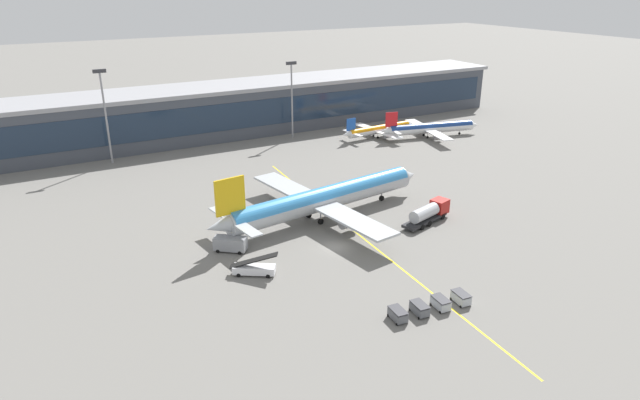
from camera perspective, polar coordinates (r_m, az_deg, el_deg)
The scene contains 15 objects.
ground_plane at distance 88.46m, azimuth 1.57°, elevation -4.81°, with size 700.00×700.00×0.00m, color slate.
apron_lead_in_line at distance 92.69m, azimuth 3.98°, elevation -3.55°, with size 0.30×80.00×0.01m, color yellow.
terminal_building at distance 156.41m, azimuth -7.14°, elevation 9.46°, with size 157.32×18.00×13.27m.
main_airliner at distance 97.24m, azimuth 0.38°, elevation 0.15°, with size 45.09×36.00×11.39m.
fuel_tanker at distance 98.40m, azimuth 11.10°, elevation -1.26°, with size 11.07×5.44×3.25m.
belt_loader at distance 80.65m, azimuth -6.76°, elevation -6.97°, with size 6.52×4.85×3.49m.
crew_van at distance 87.63m, azimuth -9.10°, elevation -4.41°, with size 5.22×4.75×2.30m.
baggage_cart_0 at distance 71.12m, azimuth 7.97°, elevation -11.52°, with size 1.82×2.77×1.48m.
baggage_cart_1 at distance 72.65m, azimuth 10.16°, elevation -10.89°, with size 1.82×2.77×1.48m.
baggage_cart_2 at distance 74.29m, azimuth 12.25°, elevation -10.26°, with size 1.82×2.77×1.48m.
baggage_cart_3 at distance 76.03m, azimuth 14.23°, elevation -9.65°, with size 1.82×2.77×1.48m.
commuter_jet_far at distance 150.28m, azimuth 6.05°, elevation 7.21°, with size 23.54×18.67×6.21m.
commuter_jet_near at distance 152.27m, azimuth 11.25°, elevation 7.24°, with size 28.63×22.89×7.43m.
apron_light_mast_0 at distance 147.40m, azimuth -2.91°, elevation 10.90°, with size 2.80×0.50×19.83m.
apron_light_mast_1 at distance 133.98m, azimuth -21.18°, elevation 8.70°, with size 2.80×0.50×21.25m.
Camera 1 is at (-40.34, -68.05, 39.58)m, focal length 31.25 mm.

